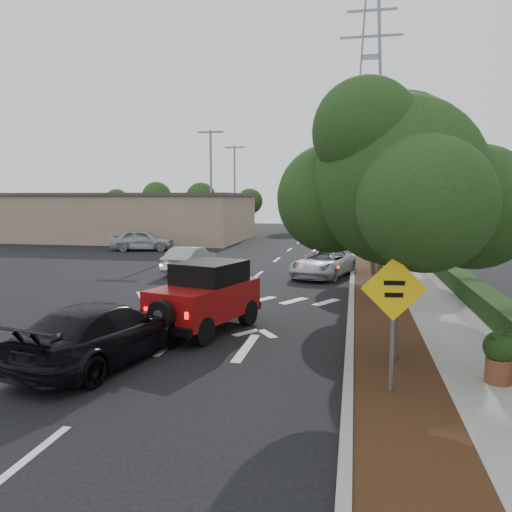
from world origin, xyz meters
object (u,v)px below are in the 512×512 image
(black_suv_oncoming, at_px, (104,333))
(speed_hump_sign, at_px, (393,306))
(red_jeep, at_px, (208,296))
(silver_suv_ahead, at_px, (323,263))

(black_suv_oncoming, xyz_separation_m, speed_hump_sign, (6.40, -0.87, 1.10))
(red_jeep, relative_size, black_suv_oncoming, 0.83)
(red_jeep, distance_m, silver_suv_ahead, 10.77)
(silver_suv_ahead, height_order, speed_hump_sign, speed_hump_sign)
(red_jeep, height_order, silver_suv_ahead, red_jeep)
(silver_suv_ahead, relative_size, black_suv_oncoming, 0.95)
(black_suv_oncoming, distance_m, speed_hump_sign, 6.55)
(silver_suv_ahead, xyz_separation_m, black_suv_oncoming, (-4.20, -13.67, 0.06))
(black_suv_oncoming, bearing_deg, speed_hump_sign, -176.05)
(silver_suv_ahead, distance_m, black_suv_oncoming, 14.30)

